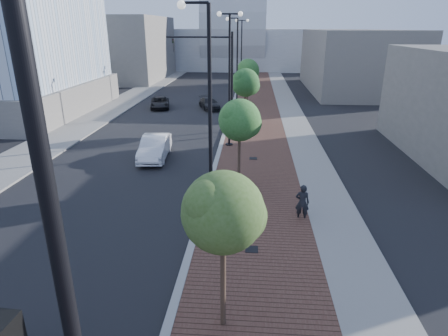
{
  "coord_description": "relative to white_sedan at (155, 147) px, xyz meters",
  "views": [
    {
      "loc": [
        2.31,
        -4.79,
        8.27
      ],
      "look_at": [
        1.0,
        12.0,
        2.0
      ],
      "focal_mm": 30.31,
      "sensor_mm": 36.0,
      "label": 1
    }
  ],
  "objects": [
    {
      "name": "utility_cover_2",
      "position": [
        6.58,
        0.12,
        -0.64
      ],
      "size": [
        0.5,
        0.5,
        0.02
      ],
      "primitive_type": "cube",
      "color": "black",
      "rests_on": "sidewalk"
    },
    {
      "name": "commercial_block_nw",
      "position": [
        -15.82,
        41.12,
        4.23
      ],
      "size": [
        14.0,
        20.0,
        10.0
      ],
      "primitive_type": "cube",
      "color": "slate",
      "rests_on": "ground"
    },
    {
      "name": "dark_car_mid",
      "position": [
        -3.69,
        16.67,
        -0.18
      ],
      "size": [
        2.79,
        4.54,
        1.17
      ],
      "primitive_type": "imported",
      "rotation": [
        0.0,
        0.0,
        0.21
      ],
      "color": "black",
      "rests_on": "ground"
    },
    {
      "name": "streetlight_4",
      "position": [
        4.78,
        27.12,
        4.05
      ],
      "size": [
        1.72,
        0.56,
        9.28
      ],
      "color": "black",
      "rests_on": "ground"
    },
    {
      "name": "pedestrian",
      "position": [
        8.81,
        -8.01,
        0.09
      ],
      "size": [
        0.68,
        0.5,
        1.73
      ],
      "primitive_type": "imported",
      "rotation": [
        0.0,
        0.0,
        2.99
      ],
      "color": "black",
      "rests_on": "ground"
    },
    {
      "name": "tree_0",
      "position": [
        5.82,
        -14.85,
        2.97
      ],
      "size": [
        2.28,
        2.21,
        4.86
      ],
      "color": "#382619",
      "rests_on": "ground"
    },
    {
      "name": "sidewalk",
      "position": [
        7.68,
        21.12,
        -0.71
      ],
      "size": [
        7.0,
        140.0,
        0.12
      ],
      "primitive_type": "cube",
      "color": "#4C2D23",
      "rests_on": "ground"
    },
    {
      "name": "tree_1",
      "position": [
        5.82,
        -3.85,
        2.85
      ],
      "size": [
        2.33,
        2.28,
        4.77
      ],
      "color": "#382619",
      "rests_on": "ground"
    },
    {
      "name": "streetlight_2",
      "position": [
        4.78,
        3.12,
        4.05
      ],
      "size": [
        1.72,
        0.56,
        9.28
      ],
      "color": "black",
      "rests_on": "ground"
    },
    {
      "name": "concrete_strip",
      "position": [
        10.38,
        21.12,
        -0.7
      ],
      "size": [
        2.4,
        140.0,
        0.13
      ],
      "primitive_type": "cube",
      "color": "slate",
      "rests_on": "ground"
    },
    {
      "name": "traffic_mast",
      "position": [
        3.88,
        6.12,
        4.21
      ],
      "size": [
        5.09,
        0.2,
        8.0
      ],
      "color": "black",
      "rests_on": "ground"
    },
    {
      "name": "streetlight_1",
      "position": [
        4.67,
        -8.88,
        3.57
      ],
      "size": [
        1.44,
        0.56,
        9.21
      ],
      "color": "black",
      "rests_on": "ground"
    },
    {
      "name": "dark_car_far",
      "position": [
        1.74,
        16.66,
        -0.17
      ],
      "size": [
        2.95,
        4.41,
        1.19
      ],
      "primitive_type": "imported",
      "rotation": [
        0.0,
        0.0,
        0.34
      ],
      "color": "black",
      "rests_on": "ground"
    },
    {
      "name": "tree_2",
      "position": [
        5.82,
        8.15,
        3.21
      ],
      "size": [
        2.38,
        2.33,
        5.16
      ],
      "color": "#382619",
      "rests_on": "ground"
    },
    {
      "name": "commercial_block_ne",
      "position": [
        20.18,
        31.12,
        3.23
      ],
      "size": [
        12.0,
        22.0,
        8.0
      ],
      "primitive_type": "cube",
      "color": "slate",
      "rests_on": "ground"
    },
    {
      "name": "curb",
      "position": [
        4.18,
        21.12,
        -0.7
      ],
      "size": [
        0.3,
        140.0,
        0.14
      ],
      "primitive_type": "cube",
      "color": "gray",
      "rests_on": "ground"
    },
    {
      "name": "west_sidewalk",
      "position": [
        -8.82,
        21.12,
        -0.71
      ],
      "size": [
        4.0,
        140.0,
        0.12
      ],
      "primitive_type": "cube",
      "color": "slate",
      "rests_on": "ground"
    },
    {
      "name": "tree_3",
      "position": [
        5.82,
        20.15,
        2.98
      ],
      "size": [
        2.54,
        2.52,
        5.02
      ],
      "color": "#382619",
      "rests_on": "ground"
    },
    {
      "name": "convention_center",
      "position": [
        2.18,
        66.12,
        5.24
      ],
      "size": [
        50.0,
        30.0,
        50.0
      ],
      "color": "#9CA0A5",
      "rests_on": "ground"
    },
    {
      "name": "utility_cover_1",
      "position": [
        6.58,
        -10.88,
        -0.64
      ],
      "size": [
        0.5,
        0.5,
        0.02
      ],
      "primitive_type": "cube",
      "color": "black",
      "rests_on": "sidewalk"
    },
    {
      "name": "white_sedan",
      "position": [
        0.0,
        0.0,
        0.0
      ],
      "size": [
        1.96,
        4.77,
        1.54
      ],
      "primitive_type": "imported",
      "rotation": [
        0.0,
        0.0,
        0.07
      ],
      "color": "silver",
      "rests_on": "ground"
    },
    {
      "name": "streetlight_3",
      "position": [
        4.67,
        15.12,
        3.57
      ],
      "size": [
        1.44,
        0.56,
        9.21
      ],
      "color": "black",
      "rests_on": "ground"
    }
  ]
}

